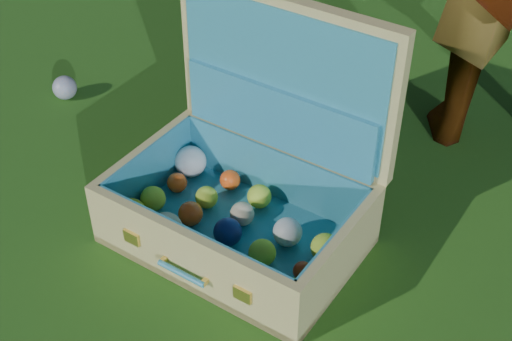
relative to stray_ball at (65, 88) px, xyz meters
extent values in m
plane|color=#215114|center=(0.68, -0.04, -0.04)|extent=(60.00, 60.00, 0.00)
sphere|color=teal|center=(0.00, 0.00, 0.00)|extent=(0.08, 0.08, 0.08)
cube|color=tan|center=(0.85, -0.16, -0.03)|extent=(0.62, 0.44, 0.02)
cube|color=tan|center=(0.86, -0.35, 0.05)|extent=(0.59, 0.07, 0.18)
cube|color=tan|center=(0.83, 0.02, 0.05)|extent=(0.59, 0.07, 0.18)
cube|color=tan|center=(0.56, -0.19, 0.05)|extent=(0.05, 0.35, 0.18)
cube|color=tan|center=(1.13, -0.14, 0.05)|extent=(0.05, 0.35, 0.18)
cube|color=teal|center=(0.85, -0.16, -0.01)|extent=(0.57, 0.39, 0.01)
cube|color=teal|center=(0.86, -0.34, 0.06)|extent=(0.55, 0.05, 0.16)
cube|color=teal|center=(0.83, 0.01, 0.06)|extent=(0.55, 0.05, 0.16)
cube|color=teal|center=(0.58, -0.19, 0.06)|extent=(0.03, 0.35, 0.16)
cube|color=teal|center=(1.11, -0.14, 0.06)|extent=(0.03, 0.35, 0.16)
cube|color=tan|center=(0.83, 0.05, 0.33)|extent=(0.59, 0.09, 0.39)
cube|color=teal|center=(0.83, 0.03, 0.34)|extent=(0.55, 0.05, 0.35)
cube|color=teal|center=(0.83, 0.02, 0.23)|extent=(0.53, 0.06, 0.17)
cube|color=#F2C659|center=(0.70, -0.38, 0.05)|extent=(0.04, 0.01, 0.03)
cube|color=#F2C659|center=(1.02, -0.35, 0.05)|extent=(0.04, 0.01, 0.03)
cylinder|color=teal|center=(0.86, -0.38, 0.04)|extent=(0.13, 0.02, 0.01)
cube|color=#F2C659|center=(0.80, -0.37, 0.04)|extent=(0.01, 0.02, 0.01)
cube|color=#F2C659|center=(0.92, -0.37, 0.04)|extent=(0.01, 0.02, 0.01)
sphere|color=gold|center=(0.62, -0.30, 0.03)|extent=(0.08, 0.08, 0.08)
sphere|color=beige|center=(0.73, -0.29, 0.03)|extent=(0.08, 0.08, 0.08)
sphere|color=gold|center=(0.85, -0.30, 0.02)|extent=(0.07, 0.07, 0.07)
sphere|color=silver|center=(0.98, -0.28, 0.01)|extent=(0.05, 0.05, 0.05)
sphere|color=#C5E237|center=(1.09, -0.26, 0.02)|extent=(0.07, 0.07, 0.07)
sphere|color=#C5E237|center=(0.62, -0.23, 0.02)|extent=(0.07, 0.07, 0.07)
sphere|color=#FF5215|center=(0.73, -0.21, 0.02)|extent=(0.06, 0.06, 0.06)
sphere|color=navy|center=(0.85, -0.20, 0.02)|extent=(0.07, 0.07, 0.07)
sphere|color=#C5E237|center=(0.96, -0.20, 0.02)|extent=(0.07, 0.07, 0.07)
sphere|color=red|center=(1.06, -0.18, 0.01)|extent=(0.05, 0.05, 0.05)
sphere|color=#FF5215|center=(0.62, -0.14, 0.02)|extent=(0.05, 0.05, 0.05)
sphere|color=#C5E237|center=(0.72, -0.13, 0.02)|extent=(0.06, 0.06, 0.06)
sphere|color=beige|center=(0.83, -0.13, 0.02)|extent=(0.06, 0.06, 0.06)
sphere|color=silver|center=(0.96, -0.11, 0.02)|extent=(0.07, 0.07, 0.07)
sphere|color=#C5E237|center=(1.07, -0.10, 0.02)|extent=(0.07, 0.07, 0.07)
sphere|color=silver|center=(0.60, -0.06, 0.03)|extent=(0.09, 0.09, 0.09)
sphere|color=#FF5215|center=(0.72, -0.04, 0.02)|extent=(0.05, 0.05, 0.05)
sphere|color=#C5E237|center=(0.83, -0.05, 0.02)|extent=(0.06, 0.06, 0.06)
camera|label=1|loc=(1.68, -1.13, 1.22)|focal=50.00mm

